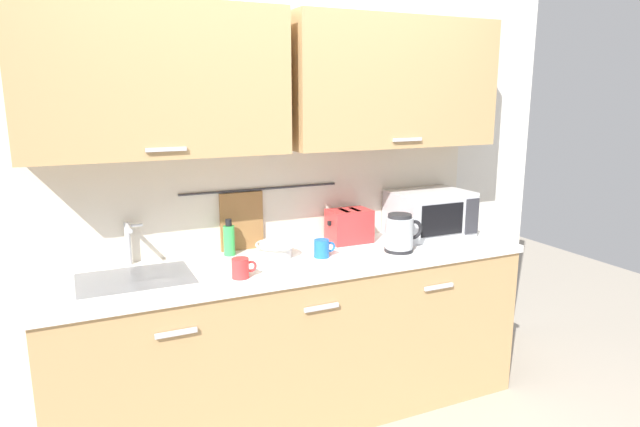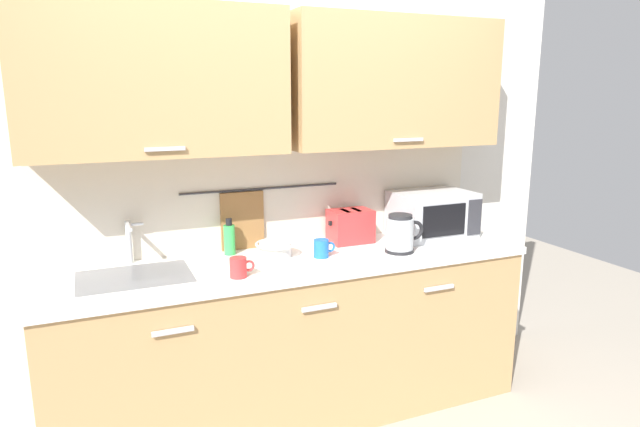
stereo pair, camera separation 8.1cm
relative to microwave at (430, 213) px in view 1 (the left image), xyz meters
The scene contains 10 objects.
counter_unit 1.10m from the microwave, behind, with size 2.53×0.64×0.90m.
back_wall_assembly 1.05m from the microwave, behind, with size 3.70×0.41×2.50m.
sink_faucet 1.72m from the microwave, behind, with size 0.09×0.17×0.22m.
microwave is the anchor object (origin of this frame).
electric_kettle 0.42m from the microwave, 147.93° to the right, with size 0.23×0.16×0.21m.
dish_soap_bottle 1.22m from the microwave, behind, with size 0.06×0.06×0.20m.
mug_near_sink 1.31m from the microwave, 167.14° to the right, with size 0.12×0.08×0.09m.
mixing_bowl 1.01m from the microwave, behind, with size 0.21×0.21×0.08m.
toaster 0.52m from the microwave, behind, with size 0.26×0.17×0.19m.
mug_by_kettle 0.80m from the microwave, 169.55° to the right, with size 0.12×0.08×0.09m.
Camera 1 is at (-1.05, -2.26, 1.74)m, focal length 30.88 mm.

